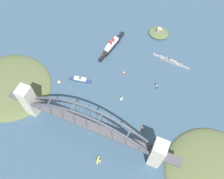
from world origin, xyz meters
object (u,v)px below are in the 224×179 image
fort_island_mid_harbor (159,33)px  seaplane_taxiing_near_bridge (98,160)px  small_boat_0 (156,86)px  small_boat_3 (124,73)px  small_boat_2 (121,98)px  small_boat_4 (59,81)px  naval_cruiser (170,61)px  small_boat_1 (143,128)px  harbor_arch_bridge (89,125)px  ocean_liner (112,45)px  harbor_ferry_steamer (80,79)px

fort_island_mid_harbor → seaplane_taxiing_near_bridge: fort_island_mid_harbor is taller
small_boat_0 → small_boat_3: 60.30m
fort_island_mid_harbor → small_boat_0: 120.65m
fort_island_mid_harbor → small_boat_2: size_ratio=4.62×
small_boat_4 → naval_cruiser: bearing=36.2°
seaplane_taxiing_near_bridge → small_boat_3: size_ratio=1.17×
small_boat_0 → small_boat_1: (3.63, -79.74, 0.06)m
harbor_arch_bridge → fort_island_mid_harbor: 239.44m
fort_island_mid_harbor → small_boat_3: size_ratio=4.17×
small_boat_0 → small_boat_3: small_boat_0 is taller
naval_cruiser → small_boat_4: bearing=-143.8°
ocean_liner → small_boat_2: (58.02, -95.06, -1.61)m
harbor_arch_bridge → ocean_liner: bearing=103.0°
ocean_liner → small_boat_3: ocean_liner is taller
harbor_arch_bridge → fort_island_mid_harbor: bearing=82.5°
ocean_liner → small_boat_1: bearing=-50.3°
small_boat_2 → seaplane_taxiing_near_bridge: bearing=-85.7°
harbor_ferry_steamer → seaplane_taxiing_near_bridge: harbor_ferry_steamer is taller
fort_island_mid_harbor → small_boat_4: 212.15m
small_boat_4 → small_boat_1: bearing=-7.7°
fort_island_mid_harbor → small_boat_0: bearing=-74.2°
ocean_liner → small_boat_0: 113.66m
ocean_liner → fort_island_mid_harbor: ocean_liner is taller
ocean_liner → fort_island_mid_harbor: (69.79, 67.61, -1.91)m
harbor_ferry_steamer → small_boat_1: harbor_ferry_steamer is taller
naval_cruiser → small_boat_1: 138.39m
fort_island_mid_harbor → small_boat_3: 116.28m
naval_cruiser → small_boat_4: (-160.30, -117.13, 1.26)m
ocean_liner → harbor_ferry_steamer: bearing=-102.9°
naval_cruiser → small_boat_2: 117.17m
small_boat_1 → ocean_liner: bearing=129.7°
harbor_arch_bridge → naval_cruiser: 194.10m
small_boat_1 → small_boat_3: size_ratio=1.07×
harbor_ferry_steamer → small_boat_3: size_ratio=4.12×
small_boat_4 → ocean_liner: bearing=64.6°
harbor_ferry_steamer → small_boat_0: harbor_ferry_steamer is taller
small_boat_3 → harbor_ferry_steamer: bearing=-145.5°
naval_cruiser → harbor_ferry_steamer: (-129.76, -98.74, -0.26)m
ocean_liner → harbor_ferry_steamer: 90.90m
harbor_arch_bridge → small_boat_4: (-89.53, 60.92, -29.78)m
small_boat_1 → small_boat_3: small_boat_1 is taller
seaplane_taxiing_near_bridge → harbor_arch_bridge: bearing=130.4°
ocean_liner → harbor_ferry_steamer: ocean_liner is taller
naval_cruiser → small_boat_1: bearing=-91.3°
seaplane_taxiing_near_bridge → naval_cruiser: bearing=78.2°
fort_island_mid_harbor → small_boat_1: size_ratio=3.88×
harbor_arch_bridge → small_boat_0: 139.47m
ocean_liner → small_boat_1: size_ratio=7.99×
small_boat_1 → small_boat_2: size_ratio=1.19×
harbor_arch_bridge → seaplane_taxiing_near_bridge: harbor_arch_bridge is taller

